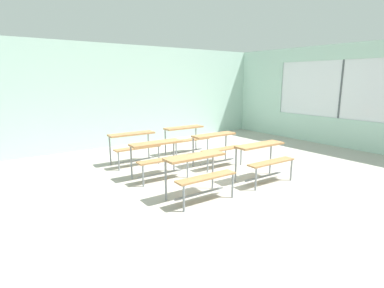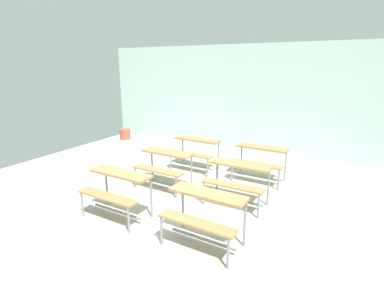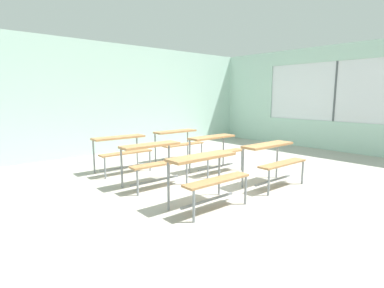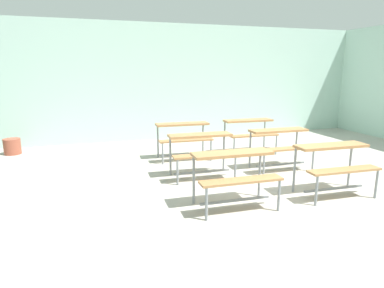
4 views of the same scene
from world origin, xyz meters
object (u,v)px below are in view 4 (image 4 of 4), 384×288
(desk_bench_r0c0, at_px, (235,167))
(desk_bench_r1c0, at_px, (202,145))
(desk_bench_r2c0, at_px, (184,132))
(trash_bin, at_px, (12,146))
(desk_bench_r0c1, at_px, (335,158))
(desk_bench_r1c1, at_px, (281,140))
(desk_bench_r2c1, at_px, (250,128))

(desk_bench_r0c0, height_order, desk_bench_r1c0, same)
(desk_bench_r2c0, relative_size, trash_bin, 3.17)
(desk_bench_r1c0, xyz_separation_m, trash_bin, (-3.46, 2.78, -0.39))
(desk_bench_r0c1, distance_m, desk_bench_r1c1, 1.38)
(desk_bench_r2c0, height_order, trash_bin, desk_bench_r2c0)
(desk_bench_r1c0, height_order, desk_bench_r2c1, same)
(desk_bench_r0c0, bearing_deg, desk_bench_r2c1, 60.43)
(desk_bench_r0c1, height_order, desk_bench_r2c1, same)
(desk_bench_r1c0, bearing_deg, desk_bench_r0c0, -88.05)
(desk_bench_r1c1, distance_m, desk_bench_r2c0, 1.97)
(desk_bench_r0c1, bearing_deg, desk_bench_r1c0, 140.96)
(desk_bench_r0c1, height_order, desk_bench_r1c0, same)
(desk_bench_r1c1, distance_m, trash_bin, 5.75)
(desk_bench_r1c1, height_order, trash_bin, desk_bench_r1c1)
(desk_bench_r1c1, bearing_deg, trash_bin, 152.08)
(desk_bench_r2c0, bearing_deg, desk_bench_r2c1, 3.72)
(desk_bench_r0c0, relative_size, desk_bench_r2c0, 0.99)
(trash_bin, bearing_deg, desk_bench_r1c0, -38.83)
(desk_bench_r1c1, distance_m, desk_bench_r2c1, 1.30)
(desk_bench_r2c1, relative_size, trash_bin, 3.14)
(desk_bench_r0c1, bearing_deg, desk_bench_r2c1, 91.96)
(desk_bench_r1c0, bearing_deg, desk_bench_r2c0, 90.28)
(desk_bench_r1c0, xyz_separation_m, desk_bench_r1c1, (1.55, -0.00, 0.00))
(desk_bench_r1c1, relative_size, desk_bench_r2c1, 1.00)
(desk_bench_r0c1, xyz_separation_m, desk_bench_r1c0, (-1.58, 1.38, 0.00))
(desk_bench_r0c0, height_order, desk_bench_r1c1, same)
(desk_bench_r0c1, height_order, trash_bin, desk_bench_r0c1)
(desk_bench_r2c1, bearing_deg, trash_bin, 165.04)
(desk_bench_r1c1, bearing_deg, desk_bench_r0c0, -138.01)
(desk_bench_r0c0, height_order, trash_bin, desk_bench_r0c0)
(desk_bench_r0c1, xyz_separation_m, desk_bench_r2c1, (0.00, 2.67, 0.00))
(desk_bench_r0c0, bearing_deg, trash_bin, 131.36)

